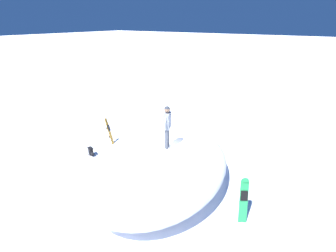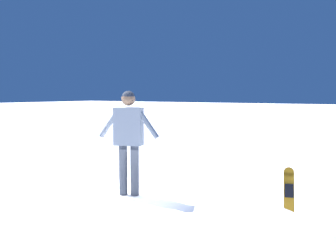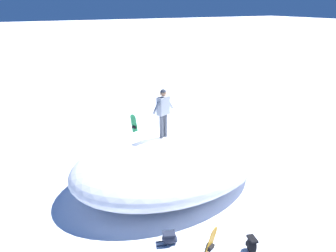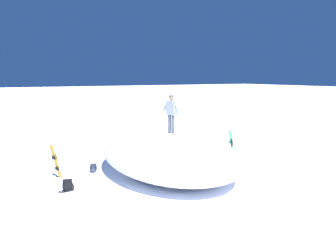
# 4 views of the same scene
# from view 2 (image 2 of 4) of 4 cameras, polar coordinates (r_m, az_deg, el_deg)

# --- Properties ---
(snow_mound) EXTENTS (8.12, 6.36, 1.73)m
(snow_mound) POSITION_cam_2_polar(r_m,az_deg,el_deg) (7.06, -5.52, -16.36)
(snow_mound) COLOR white
(snow_mound) RESTS_ON ground
(snowboarder_standing) EXTENTS (0.99, 0.46, 1.73)m
(snowboarder_standing) POSITION_cam_2_polar(r_m,az_deg,el_deg) (6.33, -5.90, -1.01)
(snowboarder_standing) COLOR #333842
(snowboarder_standing) RESTS_ON snow_mound
(snowboard_primary_upright) EXTENTS (0.38, 0.42, 1.53)m
(snowboard_primary_upright) POSITION_cam_2_polar(r_m,az_deg,el_deg) (10.37, 17.59, -10.05)
(snowboard_primary_upright) COLOR orange
(snowboard_primary_upright) RESTS_ON ground
(backpack_near) EXTENTS (0.63, 0.43, 0.34)m
(backpack_near) POSITION_cam_2_polar(r_m,az_deg,el_deg) (9.07, 15.70, -16.27)
(backpack_near) COLOR #1E2333
(backpack_near) RESTS_ON ground
(backpack_far) EXTENTS (0.32, 0.60, 0.48)m
(backpack_far) POSITION_cam_2_polar(r_m,az_deg,el_deg) (10.81, 9.02, -12.26)
(backpack_far) COLOR black
(backpack_far) RESTS_ON ground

